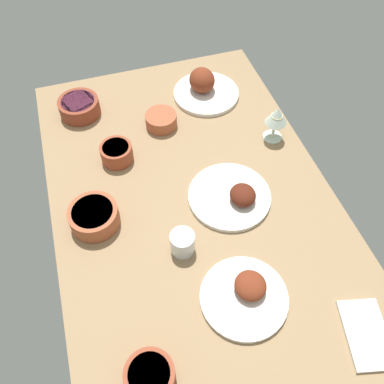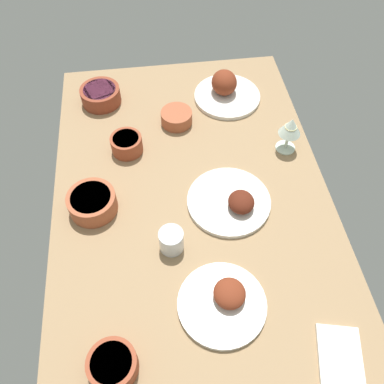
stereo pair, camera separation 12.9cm
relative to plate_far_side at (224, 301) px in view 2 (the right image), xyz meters
The scene contains 12 objects.
dining_table 37.57cm from the plate_far_side, ahead, with size 140.00×90.00×4.00cm, color #937551.
plate_far_side is the anchor object (origin of this frame).
plate_near_viewer 85.34cm from the plate_far_side, 10.59° to the right, with size 25.96×25.96×10.49cm.
plate_center_main 33.12cm from the plate_far_side, 14.47° to the right, with size 26.84×26.84×6.78cm.
bowl_sauce 32.59cm from the plate_far_side, 113.02° to the left, with size 12.36×12.36×5.72cm.
bowl_soup 64.64cm from the plate_far_side, 21.76° to the left, with size 11.02×11.02×6.18cm.
bowl_cream 71.86cm from the plate_far_side, ahead, with size 11.62×11.62×5.06cm.
bowl_potatoes 50.78cm from the plate_far_side, 44.41° to the left, with size 15.23×15.23×6.50cm.
bowl_onions 93.13cm from the plate_far_side, 20.77° to the left, with size 15.20×15.20×6.31cm.
wine_glass 62.94cm from the plate_far_side, 30.80° to the right, with size 7.60×7.60×14.00cm.
water_tumbler 22.99cm from the plate_far_side, 32.52° to the left, with size 7.31×7.31×7.53cm, color silver.
folded_napkin 32.41cm from the plate_far_side, 126.05° to the right, with size 18.22×10.85×1.20cm, color white.
Camera 2 is at (-75.67, 10.01, 110.66)cm, focal length 37.52 mm.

